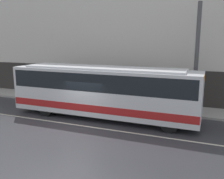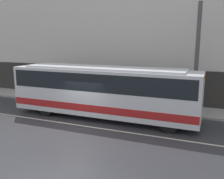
# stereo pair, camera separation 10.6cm
# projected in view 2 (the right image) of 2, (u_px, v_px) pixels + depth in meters

# --- Properties ---
(ground_plane) EXTENTS (60.00, 60.00, 0.00)m
(ground_plane) POSITION_uv_depth(u_px,v_px,m) (78.00, 125.00, 14.89)
(ground_plane) COLOR #333338
(sidewalk) EXTENTS (60.00, 2.58, 0.15)m
(sidewalk) POSITION_uv_depth(u_px,v_px,m) (112.00, 103.00, 19.67)
(sidewalk) COLOR #A09E99
(sidewalk) RESTS_ON ground_plane
(building_facade) EXTENTS (60.00, 0.35, 12.20)m
(building_facade) POSITION_uv_depth(u_px,v_px,m) (119.00, 28.00, 19.81)
(building_facade) COLOR silver
(building_facade) RESTS_ON ground_plane
(lane_stripe) EXTENTS (54.00, 0.14, 0.01)m
(lane_stripe) POSITION_uv_depth(u_px,v_px,m) (78.00, 125.00, 14.88)
(lane_stripe) COLOR beige
(lane_stripe) RESTS_ON ground_plane
(transit_bus) EXTENTS (12.14, 2.53, 3.33)m
(transit_bus) POSITION_uv_depth(u_px,v_px,m) (103.00, 89.00, 15.99)
(transit_bus) COLOR silver
(transit_bus) RESTS_ON ground_plane
(utility_pole_near) EXTENTS (0.27, 0.27, 7.22)m
(utility_pole_near) POSITION_uv_depth(u_px,v_px,m) (197.00, 59.00, 16.24)
(utility_pole_near) COLOR #4C4C4F
(utility_pole_near) RESTS_ON sidewalk
(pedestrian_waiting) EXTENTS (0.36, 0.36, 1.67)m
(pedestrian_waiting) POSITION_uv_depth(u_px,v_px,m) (95.00, 93.00, 19.38)
(pedestrian_waiting) COLOR maroon
(pedestrian_waiting) RESTS_ON sidewalk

